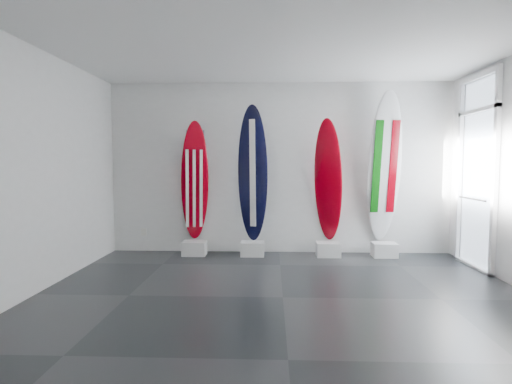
{
  "coord_description": "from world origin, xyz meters",
  "views": [
    {
      "loc": [
        -0.14,
        -4.73,
        1.58
      ],
      "look_at": [
        -0.37,
        1.4,
        1.16
      ],
      "focal_mm": 28.58,
      "sensor_mm": 36.0,
      "label": 1
    }
  ],
  "objects_px": {
    "surfboard_usa": "(195,182)",
    "surfboard_swiss": "(328,181)",
    "surfboard_navy": "(253,173)",
    "surfboard_italy": "(384,167)"
  },
  "relations": [
    {
      "from": "surfboard_usa",
      "to": "surfboard_swiss",
      "type": "distance_m",
      "value": 2.3
    },
    {
      "from": "surfboard_navy",
      "to": "surfboard_swiss",
      "type": "xyz_separation_m",
      "value": [
        1.3,
        0.0,
        -0.12
      ]
    },
    {
      "from": "surfboard_usa",
      "to": "surfboard_swiss",
      "type": "xyz_separation_m",
      "value": [
        2.3,
        0.0,
        0.02
      ]
    },
    {
      "from": "surfboard_swiss",
      "to": "surfboard_italy",
      "type": "bearing_deg",
      "value": 19.81
    },
    {
      "from": "surfboard_italy",
      "to": "surfboard_usa",
      "type": "bearing_deg",
      "value": 174.12
    },
    {
      "from": "surfboard_usa",
      "to": "surfboard_navy",
      "type": "distance_m",
      "value": 1.02
    },
    {
      "from": "surfboard_usa",
      "to": "surfboard_italy",
      "type": "relative_size",
      "value": 0.81
    },
    {
      "from": "surfboard_navy",
      "to": "surfboard_italy",
      "type": "bearing_deg",
      "value": 13.68
    },
    {
      "from": "surfboard_usa",
      "to": "surfboard_italy",
      "type": "xyz_separation_m",
      "value": [
        3.25,
        0.0,
        0.25
      ]
    },
    {
      "from": "surfboard_usa",
      "to": "surfboard_navy",
      "type": "height_order",
      "value": "surfboard_navy"
    }
  ]
}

